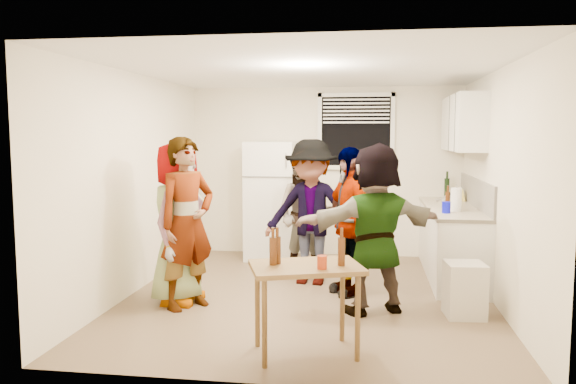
% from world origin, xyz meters
% --- Properties ---
extents(room, '(4.00, 4.50, 2.50)m').
position_xyz_m(room, '(0.00, 0.00, 0.00)').
color(room, white).
rests_on(room, ground).
extents(window, '(1.12, 0.10, 1.06)m').
position_xyz_m(window, '(0.45, 2.21, 1.85)').
color(window, white).
rests_on(window, room).
extents(refrigerator, '(0.70, 0.70, 1.70)m').
position_xyz_m(refrigerator, '(-0.75, 1.88, 0.85)').
color(refrigerator, white).
rests_on(refrigerator, ground).
extents(counter_lower, '(0.60, 2.20, 0.86)m').
position_xyz_m(counter_lower, '(1.70, 1.15, 0.43)').
color(counter_lower, white).
rests_on(counter_lower, ground).
extents(countertop, '(0.64, 2.22, 0.04)m').
position_xyz_m(countertop, '(1.70, 1.15, 0.88)').
color(countertop, '#C1B59D').
rests_on(countertop, counter_lower).
extents(backsplash, '(0.03, 2.20, 0.36)m').
position_xyz_m(backsplash, '(1.99, 1.15, 1.08)').
color(backsplash, beige).
rests_on(backsplash, countertop).
extents(upper_cabinets, '(0.34, 1.60, 0.70)m').
position_xyz_m(upper_cabinets, '(1.83, 1.35, 1.95)').
color(upper_cabinets, white).
rests_on(upper_cabinets, room).
extents(kettle, '(0.24, 0.20, 0.19)m').
position_xyz_m(kettle, '(1.65, 1.08, 0.90)').
color(kettle, silver).
rests_on(kettle, countertop).
extents(paper_towel, '(0.13, 0.13, 0.28)m').
position_xyz_m(paper_towel, '(1.68, 0.72, 0.90)').
color(paper_towel, white).
rests_on(paper_towel, countertop).
extents(wine_bottle, '(0.07, 0.07, 0.29)m').
position_xyz_m(wine_bottle, '(1.75, 2.08, 0.90)').
color(wine_bottle, black).
rests_on(wine_bottle, countertop).
extents(beer_bottle_counter, '(0.06, 0.06, 0.22)m').
position_xyz_m(beer_bottle_counter, '(1.60, 0.86, 0.90)').
color(beer_bottle_counter, '#47230C').
rests_on(beer_bottle_counter, countertop).
extents(blue_cup, '(0.10, 0.10, 0.13)m').
position_xyz_m(blue_cup, '(1.54, 0.54, 0.90)').
color(blue_cup, '#0B0DD9').
rests_on(blue_cup, countertop).
extents(picture_frame, '(0.02, 0.20, 0.17)m').
position_xyz_m(picture_frame, '(1.92, 1.79, 0.98)').
color(picture_frame, '#F6DE5B').
rests_on(picture_frame, countertop).
extents(trash_bin, '(0.40, 0.40, 0.54)m').
position_xyz_m(trash_bin, '(1.61, -0.46, 0.25)').
color(trash_bin, beige).
rests_on(trash_bin, ground).
extents(serving_table, '(1.03, 0.84, 0.75)m').
position_xyz_m(serving_table, '(0.15, -1.63, 0.00)').
color(serving_table, brown).
rests_on(serving_table, ground).
extents(beer_bottle_table, '(0.06, 0.06, 0.23)m').
position_xyz_m(beer_bottle_table, '(-0.09, -1.62, 0.75)').
color(beer_bottle_table, '#47230C').
rests_on(beer_bottle_table, serving_table).
extents(red_cup, '(0.08, 0.08, 0.11)m').
position_xyz_m(red_cup, '(0.29, -1.74, 0.75)').
color(red_cup, '#A12D0E').
rests_on(red_cup, serving_table).
extents(guest_grey, '(1.82, 1.05, 0.55)m').
position_xyz_m(guest_grey, '(-1.38, -0.39, 0.00)').
color(guest_grey, '#9C9C9C').
rests_on(guest_grey, ground).
extents(guest_stripe, '(1.82, 1.60, 0.43)m').
position_xyz_m(guest_stripe, '(-1.21, -0.56, 0.00)').
color(guest_stripe, '#141933').
rests_on(guest_stripe, ground).
extents(guest_back_left, '(1.25, 1.75, 0.60)m').
position_xyz_m(guest_back_left, '(-0.14, 0.85, 0.00)').
color(guest_back_left, brown).
rests_on(guest_back_left, ground).
extents(guest_back_right, '(1.37, 1.90, 0.65)m').
position_xyz_m(guest_back_right, '(-0.04, 0.57, 0.00)').
color(guest_back_right, '#393A3F').
rests_on(guest_back_right, ground).
extents(guest_black, '(1.94, 1.69, 0.41)m').
position_xyz_m(guest_black, '(0.44, 0.19, 0.00)').
color(guest_black, black).
rests_on(guest_black, ground).
extents(guest_orange, '(2.20, 2.26, 0.51)m').
position_xyz_m(guest_orange, '(0.72, -0.43, 0.00)').
color(guest_orange, '#BD6E38').
rests_on(guest_orange, ground).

